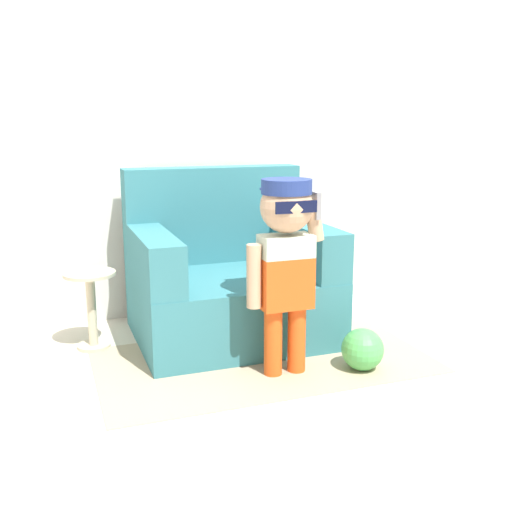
# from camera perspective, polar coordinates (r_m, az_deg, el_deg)

# --- Properties ---
(ground_plane) EXTENTS (10.00, 10.00, 0.00)m
(ground_plane) POSITION_cam_1_polar(r_m,az_deg,el_deg) (3.62, -1.00, -7.50)
(ground_plane) COLOR beige
(wall_back) EXTENTS (10.00, 0.05, 2.60)m
(wall_back) POSITION_cam_1_polar(r_m,az_deg,el_deg) (3.96, -3.95, 13.42)
(wall_back) COLOR silver
(wall_back) RESTS_ON ground_plane
(armchair) EXTENTS (1.10, 0.91, 0.98)m
(armchair) POSITION_cam_1_polar(r_m,az_deg,el_deg) (3.55, -2.69, -2.23)
(armchair) COLOR teal
(armchair) RESTS_ON ground_plane
(person_child) EXTENTS (0.40, 0.30, 0.98)m
(person_child) POSITION_cam_1_polar(r_m,az_deg,el_deg) (2.90, 2.83, 0.89)
(person_child) COLOR #E05119
(person_child) RESTS_ON ground_plane
(side_table) EXTENTS (0.28, 0.28, 0.44)m
(side_table) POSITION_cam_1_polar(r_m,az_deg,el_deg) (3.46, -15.42, -4.26)
(side_table) COLOR beige
(side_table) RESTS_ON ground_plane
(rug) EXTENTS (1.74, 0.96, 0.01)m
(rug) POSITION_cam_1_polar(r_m,az_deg,el_deg) (3.24, 0.69, -9.86)
(rug) COLOR tan
(rug) RESTS_ON ground_plane
(toy_ball) EXTENTS (0.22, 0.22, 0.22)m
(toy_ball) POSITION_cam_1_polar(r_m,az_deg,el_deg) (3.15, 10.12, -8.74)
(toy_ball) COLOR #4CB256
(toy_ball) RESTS_ON ground_plane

